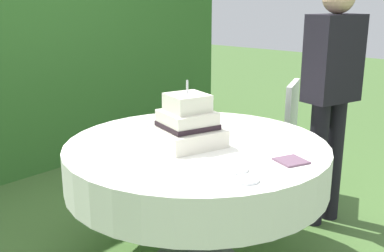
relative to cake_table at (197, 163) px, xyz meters
name	(u,v)px	position (x,y,z in m)	size (l,w,h in m)	color
cake_table	(197,163)	(0.00, 0.00, 0.00)	(1.43, 1.43, 0.74)	#4C4C51
wedding_cake	(188,125)	(-0.05, 0.02, 0.22)	(0.41, 0.41, 0.35)	silver
serving_plate_near	(236,169)	(-0.19, -0.40, 0.12)	(0.12, 0.12, 0.01)	white
serving_plate_far	(247,180)	(-0.26, -0.51, 0.12)	(0.11, 0.11, 0.01)	white
napkin_stack	(291,161)	(0.08, -0.53, 0.12)	(0.13, 0.13, 0.01)	#6B4C60
garden_chair	(278,127)	(1.19, 0.20, -0.08)	(0.52, 0.52, 0.89)	white
standing_person	(331,89)	(0.99, -0.29, 0.30)	(0.40, 0.29, 1.60)	black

